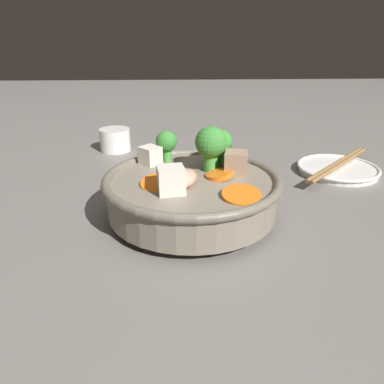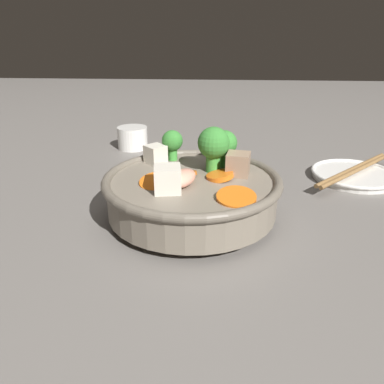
{
  "view_description": "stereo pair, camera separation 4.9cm",
  "coord_description": "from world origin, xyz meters",
  "px_view_note": "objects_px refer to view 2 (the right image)",
  "views": [
    {
      "loc": [
        -0.02,
        -0.45,
        0.23
      ],
      "look_at": [
        0.0,
        0.0,
        0.04
      ],
      "focal_mm": 35.0,
      "sensor_mm": 36.0,
      "label": 1
    },
    {
      "loc": [
        0.03,
        -0.45,
        0.23
      ],
      "look_at": [
        0.0,
        0.0,
        0.04
      ],
      "focal_mm": 35.0,
      "sensor_mm": 36.0,
      "label": 2
    }
  ],
  "objects_px": {
    "side_saucer": "(354,175)",
    "tea_cup": "(133,138)",
    "chopsticks_pair": "(355,170)",
    "stirfry_bowl": "(193,189)"
  },
  "relations": [
    {
      "from": "stirfry_bowl",
      "to": "tea_cup",
      "type": "xyz_separation_m",
      "value": [
        -0.15,
        0.31,
        -0.02
      ]
    },
    {
      "from": "stirfry_bowl",
      "to": "chopsticks_pair",
      "type": "relative_size",
      "value": 1.34
    },
    {
      "from": "side_saucer",
      "to": "chopsticks_pair",
      "type": "height_order",
      "value": "chopsticks_pair"
    },
    {
      "from": "stirfry_bowl",
      "to": "chopsticks_pair",
      "type": "bearing_deg",
      "value": 30.87
    },
    {
      "from": "tea_cup",
      "to": "chopsticks_pair",
      "type": "relative_size",
      "value": 0.36
    },
    {
      "from": "stirfry_bowl",
      "to": "tea_cup",
      "type": "height_order",
      "value": "stirfry_bowl"
    },
    {
      "from": "stirfry_bowl",
      "to": "tea_cup",
      "type": "bearing_deg",
      "value": 115.51
    },
    {
      "from": "tea_cup",
      "to": "chopsticks_pair",
      "type": "height_order",
      "value": "tea_cup"
    },
    {
      "from": "side_saucer",
      "to": "tea_cup",
      "type": "xyz_separation_m",
      "value": [
        -0.41,
        0.15,
        0.02
      ]
    },
    {
      "from": "stirfry_bowl",
      "to": "side_saucer",
      "type": "height_order",
      "value": "stirfry_bowl"
    }
  ]
}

